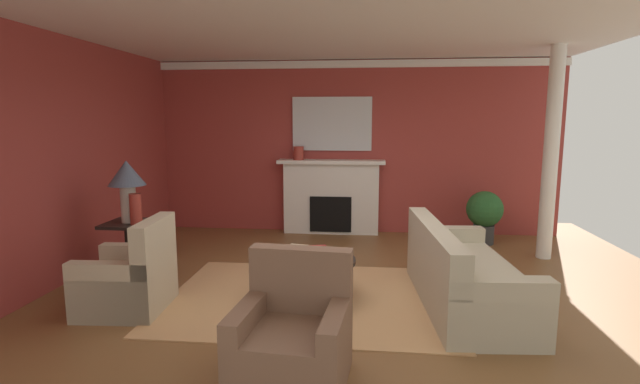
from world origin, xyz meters
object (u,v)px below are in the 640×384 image
object	(u,v)px
sofa	(462,278)
mantel_mirror	(332,124)
vase_on_side_table	(136,209)
armchair_near_window	(130,281)
vase_mantel_left	(298,153)
coffee_table	(309,269)
side_table	(131,246)
fireplace	(331,199)
table_lamp	(127,179)
armchair_facing_fireplace	(293,342)
potted_plant	(484,213)

from	to	relation	value
sofa	mantel_mirror	bearing A→B (deg)	117.03
vase_on_side_table	armchair_near_window	bearing A→B (deg)	-68.87
vase_mantel_left	mantel_mirror	bearing A→B (deg)	17.18
coffee_table	side_table	distance (m)	2.31
fireplace	armchair_near_window	size ratio (longest dim) A/B	1.89
sofa	vase_on_side_table	world-z (taller)	vase_on_side_table
fireplace	coffee_table	bearing A→B (deg)	-89.93
fireplace	table_lamp	distance (m)	3.47
table_lamp	vase_mantel_left	xyz separation A→B (m)	(1.70, 2.51, 0.15)
sofa	armchair_facing_fireplace	bearing A→B (deg)	-133.55
mantel_mirror	armchair_facing_fireplace	bearing A→B (deg)	-88.98
fireplace	potted_plant	world-z (taller)	fireplace
vase_on_side_table	coffee_table	bearing A→B (deg)	-9.16
sofa	vase_mantel_left	distance (m)	3.85
armchair_near_window	side_table	world-z (taller)	armchair_near_window
armchair_facing_fireplace	armchair_near_window	bearing A→B (deg)	148.44
vase_mantel_left	armchair_facing_fireplace	bearing A→B (deg)	-82.14
potted_plant	mantel_mirror	bearing A→B (deg)	166.54
sofa	potted_plant	distance (m)	2.71
mantel_mirror	sofa	distance (m)	3.88
vase_mantel_left	potted_plant	size ratio (longest dim) A/B	0.27
coffee_table	table_lamp	xyz separation A→B (m)	(-2.26, 0.46, 0.89)
coffee_table	table_lamp	bearing A→B (deg)	168.49
side_table	table_lamp	size ratio (longest dim) A/B	0.93
armchair_near_window	mantel_mirror	bearing A→B (deg)	63.77
mantel_mirror	armchair_facing_fireplace	xyz separation A→B (m)	(0.08, -4.77, -1.55)
armchair_facing_fireplace	vase_on_side_table	size ratio (longest dim) A/B	2.57
armchair_facing_fireplace	table_lamp	size ratio (longest dim) A/B	1.27
sofa	table_lamp	xyz separation A→B (m)	(-3.87, 0.49, 0.93)
potted_plant	sofa	bearing A→B (deg)	-107.63
fireplace	coffee_table	size ratio (longest dim) A/B	1.80
armchair_facing_fireplace	potted_plant	world-z (taller)	armchair_facing_fireplace
coffee_table	potted_plant	world-z (taller)	potted_plant
fireplace	armchair_facing_fireplace	world-z (taller)	fireplace
mantel_mirror	sofa	bearing A→B (deg)	-62.97
mantel_mirror	armchair_near_window	xyz separation A→B (m)	(-1.79, -3.62, -1.55)
fireplace	sofa	bearing A→B (deg)	-62.06
armchair_near_window	coffee_table	bearing A→B (deg)	15.22
fireplace	sofa	size ratio (longest dim) A/B	0.83
fireplace	vase_on_side_table	size ratio (longest dim) A/B	4.87
potted_plant	vase_mantel_left	bearing A→B (deg)	172.13
side_table	armchair_facing_fireplace	bearing A→B (deg)	-41.85
fireplace	potted_plant	size ratio (longest dim) A/B	2.16
coffee_table	potted_plant	bearing A→B (deg)	46.42
armchair_near_window	coffee_table	size ratio (longest dim) A/B	0.95
armchair_facing_fireplace	vase_on_side_table	bearing A→B (deg)	137.94
mantel_mirror	vase_mantel_left	bearing A→B (deg)	-162.82
side_table	armchair_near_window	bearing A→B (deg)	-63.62
vase_mantel_left	potted_plant	xyz separation A→B (m)	(2.98, -0.41, -0.88)
fireplace	sofa	world-z (taller)	fireplace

